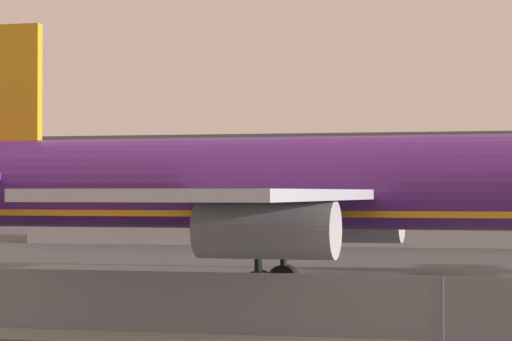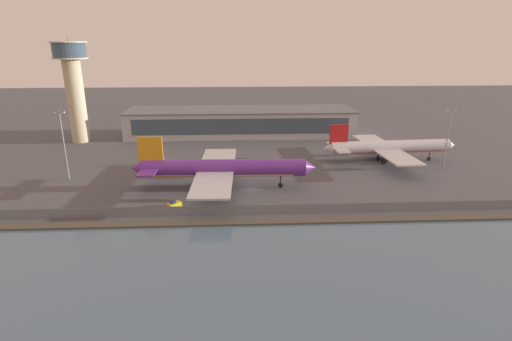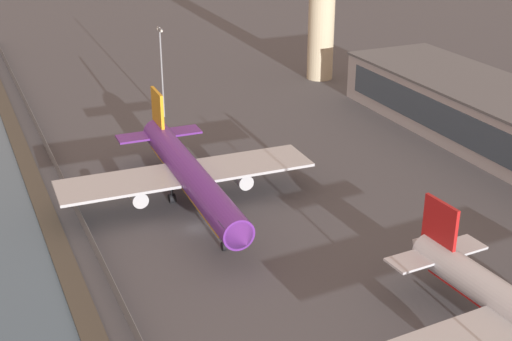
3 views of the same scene
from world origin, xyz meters
name	(u,v)px [view 1 (image 1 of 3)]	position (x,y,z in m)	size (l,w,h in m)	color
ground_plane	(476,303)	(0.00, 0.00, 0.00)	(500.00, 500.00, 0.00)	#4C4C51
perimeter_fence	(443,310)	(0.00, -16.00, 1.17)	(280.00, 0.10, 2.34)	slate
cargo_jet_purple	(316,187)	(-7.96, 1.73, 5.46)	(49.15, 42.03, 14.32)	#602889
terminal_building	(502,190)	(-1.86, 66.13, 5.41)	(93.89, 22.18, 10.79)	#B2B2B7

